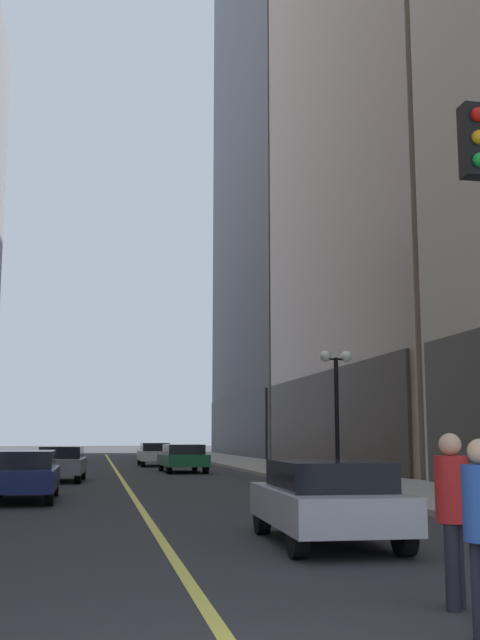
# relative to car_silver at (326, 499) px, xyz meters

# --- Properties ---
(ground_plane) EXTENTS (200.00, 200.00, 0.00)m
(ground_plane) POSITION_rel_car_silver_xyz_m (-2.55, 27.00, -0.72)
(ground_plane) COLOR #2D2D30
(sidewalk_right) EXTENTS (4.50, 78.00, 0.15)m
(sidewalk_right) POSITION_rel_car_silver_xyz_m (5.70, 27.00, -0.64)
(sidewalk_right) COLOR #9E9991
(sidewalk_right) RESTS_ON ground
(lane_centre_stripe) EXTENTS (0.16, 70.00, 0.01)m
(lane_centre_stripe) POSITION_rel_car_silver_xyz_m (-2.55, 27.00, -0.71)
(lane_centre_stripe) COLOR #E5D64C
(lane_centre_stripe) RESTS_ON ground
(building_right_mid) EXTENTS (15.20, 24.00, 46.93)m
(building_right_mid) POSITION_rel_car_silver_xyz_m (15.45, 26.50, 22.68)
(building_right_mid) COLOR gray
(building_right_mid) RESTS_ON ground
(building_right_far) EXTENTS (10.43, 26.00, 54.39)m
(building_right_far) POSITION_rel_car_silver_xyz_m (13.07, 52.00, 26.37)
(building_right_far) COLOR slate
(building_right_far) RESTS_ON ground
(car_silver) EXTENTS (1.95, 4.07, 1.32)m
(car_silver) POSITION_rel_car_silver_xyz_m (0.00, 0.00, 0.00)
(car_silver) COLOR #B7B7BC
(car_silver) RESTS_ON ground
(car_navy) EXTENTS (1.79, 4.55, 1.32)m
(car_navy) POSITION_rel_car_silver_xyz_m (-5.53, 9.60, 0.00)
(car_navy) COLOR #141E4C
(car_navy) RESTS_ON ground
(car_grey) EXTENTS (1.89, 4.17, 1.32)m
(car_grey) POSITION_rel_car_silver_xyz_m (-4.90, 18.51, -0.00)
(car_grey) COLOR slate
(car_grey) RESTS_ON ground
(car_green) EXTENTS (2.09, 4.52, 1.32)m
(car_green) POSITION_rel_car_silver_xyz_m (0.51, 25.08, 0.00)
(car_green) COLOR #196038
(car_green) RESTS_ON ground
(car_white) EXTENTS (1.74, 4.37, 1.32)m
(car_white) POSITION_rel_car_silver_xyz_m (-0.23, 33.18, 0.00)
(car_white) COLOR silver
(car_white) RESTS_ON ground
(pedestrian_in_red_jacket) EXTENTS (0.48, 0.48, 1.75)m
(pedestrian_in_red_jacket) POSITION_rel_car_silver_xyz_m (-0.11, -4.73, 0.30)
(pedestrian_in_red_jacket) COLOR black
(pedestrian_in_red_jacket) RESTS_ON ground
(street_lamp_right_mid) EXTENTS (1.06, 0.36, 4.43)m
(street_lamp_right_mid) POSITION_rel_car_silver_xyz_m (3.85, 11.39, 2.54)
(street_lamp_right_mid) COLOR black
(street_lamp_right_mid) RESTS_ON ground
(fire_hydrant_right) EXTENTS (0.28, 0.28, 0.80)m
(fire_hydrant_right) POSITION_rel_car_silver_xyz_m (4.35, 4.04, -0.32)
(fire_hydrant_right) COLOR red
(fire_hydrant_right) RESTS_ON ground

